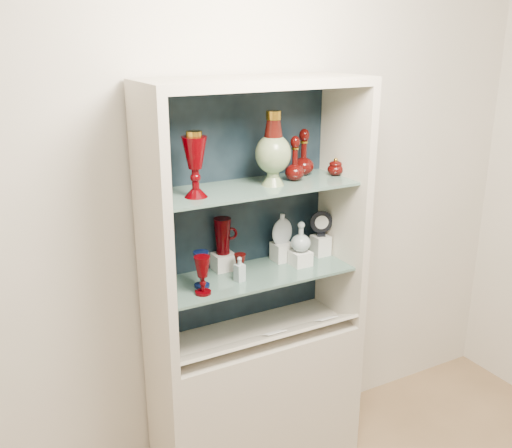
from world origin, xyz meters
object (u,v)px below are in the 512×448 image
ruby_pitcher (223,236)px  clear_round_decanter (301,237)px  pedestal_lamp_left (158,171)px  ruby_goblet_tall (203,275)px  ruby_decanter_a (295,156)px  clear_square_bottle (240,269)px  flat_flask (282,228)px  cobalt_goblet (201,269)px  pedestal_lamp_right (195,165)px  enamel_urn (273,149)px  lidded_bowl (335,167)px  ruby_decanter_b (304,151)px  cameo_medallion (321,223)px  ruby_goblet_small (240,265)px

ruby_pitcher → clear_round_decanter: bearing=-7.0°
pedestal_lamp_left → ruby_goblet_tall: 0.48m
ruby_pitcher → ruby_decanter_a: bearing=-6.5°
clear_square_bottle → clear_round_decanter: bearing=4.9°
flat_flask → ruby_goblet_tall: bearing=-161.0°
cobalt_goblet → flat_flask: 0.49m
pedestal_lamp_right → cobalt_goblet: pedestal_lamp_right is taller
clear_square_bottle → flat_flask: (0.30, 0.13, 0.11)m
enamel_urn → cobalt_goblet: (-0.36, 0.00, -0.50)m
lidded_bowl → flat_flask: bearing=160.0°
pedestal_lamp_left → clear_round_decanter: size_ratio=1.67×
ruby_decanter_b → cameo_medallion: bearing=-12.8°
ruby_decanter_b → pedestal_lamp_right: bearing=-168.7°
lidded_bowl → ruby_goblet_tall: lidded_bowl is taller
enamel_urn → ruby_pitcher: size_ratio=1.91×
lidded_bowl → ruby_goblet_small: (-0.51, 0.01, -0.41)m
ruby_pitcher → cameo_medallion: ruby_pitcher is taller
clear_round_decanter → clear_square_bottle: bearing=-175.1°
ruby_decanter_a → flat_flask: 0.38m
lidded_bowl → ruby_goblet_tall: bearing=-173.3°
pedestal_lamp_right → enamel_urn: (0.38, 0.02, 0.03)m
ruby_decanter_a → ruby_goblet_small: (-0.28, 0.00, -0.48)m
enamel_urn → cobalt_goblet: enamel_urn is taller
enamel_urn → ruby_decanter_a: (0.13, 0.02, -0.05)m
pedestal_lamp_right → enamel_urn: bearing=3.4°
pedestal_lamp_right → enamel_urn: size_ratio=0.83×
ruby_decanter_b → ruby_pitcher: size_ratio=1.36×
ruby_decanter_a → ruby_goblet_tall: (-0.51, -0.09, -0.45)m
ruby_pitcher → ruby_goblet_small: bearing=-60.9°
ruby_goblet_tall → ruby_decanter_b: bearing=15.5°
clear_round_decanter → ruby_goblet_small: bearing=177.0°
lidded_bowl → enamel_urn: bearing=-177.3°
pedestal_lamp_left → ruby_decanter_b: 0.76m
pedestal_lamp_right → cameo_medallion: 0.81m
ruby_goblet_small → clear_square_bottle: (-0.03, -0.05, 0.00)m
ruby_pitcher → flat_flask: 0.30m
pedestal_lamp_left → ruby_goblet_tall: bearing=-29.5°
ruby_decanter_a → cameo_medallion: size_ratio=1.71×
lidded_bowl → clear_square_bottle: lidded_bowl is taller
ruby_decanter_a → cobalt_goblet: 0.66m
cameo_medallion → ruby_decanter_a: bearing=-143.9°
pedestal_lamp_right → clear_round_decanter: (0.54, 0.03, -0.41)m
enamel_urn → ruby_pitcher: (-0.19, 0.14, -0.42)m
cobalt_goblet → enamel_urn: bearing=-0.1°
lidded_bowl → ruby_goblet_small: bearing=179.3°
lidded_bowl → cobalt_goblet: 0.81m
enamel_urn → cobalt_goblet: bearing=179.9°
lidded_bowl → ruby_pitcher: lidded_bowl is taller
pedestal_lamp_right → ruby_goblet_small: (0.22, 0.05, -0.50)m
cobalt_goblet → flat_flask: (0.47, 0.10, 0.08)m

